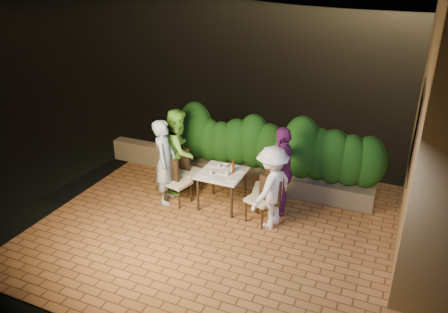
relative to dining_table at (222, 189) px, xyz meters
The scene contains 30 objects.
ground 1.34m from the dining_table, 65.43° to the right, with size 400.00×400.00×0.00m, color black.
terrace_floor 0.96m from the dining_table, 51.29° to the right, with size 7.00×6.00×0.15m, color #915B2E.
window_pane 3.74m from the dining_table, ahead, with size 0.08×1.00×1.40m, color black.
window_frame 3.73m from the dining_table, ahead, with size 0.06×1.15×1.55m, color black.
planter 1.36m from the dining_table, 57.19° to the left, with size 4.20×0.55×0.40m, color brown.
hedge 1.47m from the dining_table, 57.19° to the left, with size 4.00×0.70×1.10m, color #144011, non-canonical shape.
parapet 2.54m from the dining_table, 153.39° to the left, with size 2.20×0.30×0.50m, color brown.
hill 59.05m from the dining_table, 87.54° to the left, with size 52.00×40.00×22.00m, color black.
dining_table is the anchor object (origin of this frame).
plate_nw 0.50m from the dining_table, 137.87° to the right, with size 0.21×0.21×0.01m, color white.
plate_sw 0.54m from the dining_table, 140.30° to the left, with size 0.23×0.23×0.01m, color white.
plate_ne 0.53m from the dining_table, 31.00° to the right, with size 0.22×0.22×0.01m, color white.
plate_se 0.52m from the dining_table, 39.01° to the left, with size 0.21×0.21×0.01m, color white.
plate_centre 0.38m from the dining_table, 41.36° to the left, with size 0.24×0.24×0.01m, color white.
plate_front 0.50m from the dining_table, 82.74° to the right, with size 0.22×0.22×0.01m, color white.
glass_nw 0.49m from the dining_table, 132.06° to the right, with size 0.06×0.06×0.10m, color silver.
glass_sw 0.48m from the dining_table, 130.00° to the left, with size 0.06×0.06×0.10m, color silver.
glass_ne 0.46m from the dining_table, 30.61° to the right, with size 0.06×0.06×0.11m, color silver.
glass_se 0.49m from the dining_table, 46.60° to the left, with size 0.07×0.07×0.11m, color silver.
beer_bottle 0.56m from the dining_table, 23.01° to the left, with size 0.05×0.05×0.28m, color #54200E, non-canonical shape.
bowl 0.48m from the dining_table, 107.22° to the left, with size 0.17×0.17×0.04m, color white.
chair_left_front 0.90m from the dining_table, 164.28° to the right, with size 0.44×0.44×0.94m, color black, non-canonical shape.
chair_left_back 0.92m from the dining_table, 164.17° to the left, with size 0.46×0.46×0.99m, color black, non-canonical shape.
chair_right_front 0.93m from the dining_table, 14.71° to the right, with size 0.46×0.46×0.99m, color black, non-canonical shape.
chair_right_back 0.86m from the dining_table, 16.77° to the left, with size 0.44×0.44×0.95m, color black, non-canonical shape.
diner_blue 1.26m from the dining_table, 166.61° to the right, with size 0.64×0.42×1.76m, color #A1BACF.
diner_green 1.27m from the dining_table, 165.58° to the left, with size 0.88×0.69×1.81m, color #82E347.
diner_white 1.22m from the dining_table, 14.22° to the right, with size 1.03×0.59×1.59m, color white.
diner_purple 1.27m from the dining_table, 12.19° to the left, with size 1.05×0.44×1.79m, color #6C2467.
parapet_lamp 2.32m from the dining_table, 150.55° to the left, with size 0.10×0.10×0.14m, color orange.
Camera 1 is at (2.58, -5.84, 4.57)m, focal length 35.00 mm.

